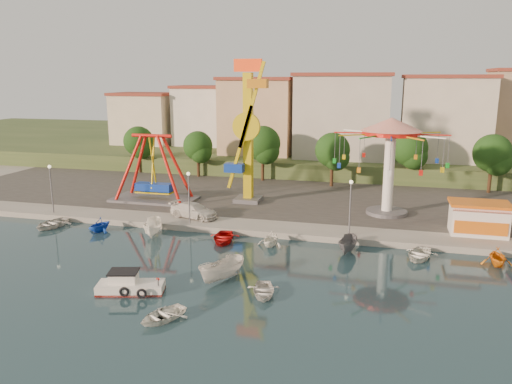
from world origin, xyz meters
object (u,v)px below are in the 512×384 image
(wave_swinger, at_px, (391,144))
(cabin_motorboat, at_px, (129,286))
(skiff, at_px, (222,271))
(pirate_ship_ride, at_px, (153,169))
(van, at_px, (194,210))
(kamikaze_tower, at_px, (249,135))
(rowboat_a, at_px, (263,291))

(wave_swinger, bearing_deg, cabin_motorboat, -126.27)
(skiff, bearing_deg, pirate_ship_ride, 154.60)
(van, bearing_deg, cabin_motorboat, -157.84)
(pirate_ship_ride, height_order, cabin_motorboat, pirate_ship_ride)
(wave_swinger, distance_m, cabin_motorboat, 30.96)
(pirate_ship_ride, xyz_separation_m, cabin_motorboat, (9.38, -23.46, -3.95))
(pirate_ship_ride, xyz_separation_m, kamikaze_tower, (11.28, 2.00, 4.20))
(kamikaze_tower, relative_size, van, 3.10)
(wave_swinger, bearing_deg, kamikaze_tower, 175.31)
(kamikaze_tower, xyz_separation_m, wave_swinger, (15.83, -1.30, -0.39))
(cabin_motorboat, xyz_separation_m, rowboat_a, (9.46, 1.86, -0.10))
(pirate_ship_ride, bearing_deg, kamikaze_tower, 10.05)
(kamikaze_tower, xyz_separation_m, rowboat_a, (7.56, -23.60, -8.25))
(pirate_ship_ride, bearing_deg, skiff, -52.66)
(kamikaze_tower, xyz_separation_m, skiff, (3.94, -21.95, -7.73))
(kamikaze_tower, bearing_deg, cabin_motorboat, -94.26)
(pirate_ship_ride, distance_m, rowboat_a, 28.95)
(kamikaze_tower, relative_size, wave_swinger, 1.42)
(pirate_ship_ride, height_order, kamikaze_tower, kamikaze_tower)
(cabin_motorboat, relative_size, rowboat_a, 1.54)
(pirate_ship_ride, height_order, van, pirate_ship_ride)
(wave_swinger, distance_m, van, 21.87)
(wave_swinger, relative_size, cabin_motorboat, 2.32)
(kamikaze_tower, distance_m, rowboat_a, 26.12)
(kamikaze_tower, distance_m, cabin_motorboat, 26.80)
(kamikaze_tower, height_order, rowboat_a, kamikaze_tower)
(wave_swinger, xyz_separation_m, cabin_motorboat, (-17.73, -24.16, -7.75))
(wave_swinger, bearing_deg, van, -161.37)
(cabin_motorboat, bearing_deg, kamikaze_tower, 70.42)
(kamikaze_tower, height_order, van, kamikaze_tower)
(wave_swinger, distance_m, rowboat_a, 25.05)
(skiff, bearing_deg, cabin_motorboat, -121.68)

